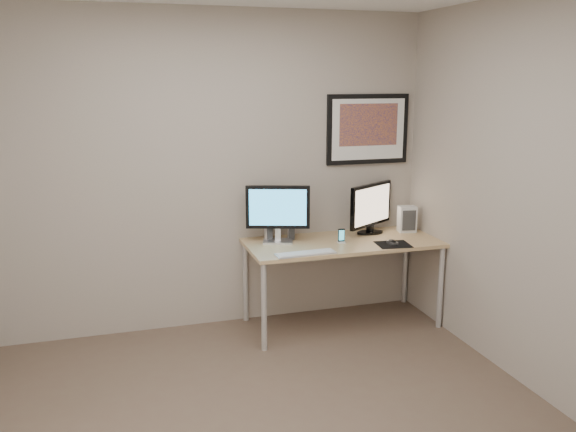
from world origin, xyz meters
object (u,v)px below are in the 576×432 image
object	(u,v)px
monitor_large	(278,211)
speaker_right	(291,230)
monitor_tv	(371,207)
keyboard	(306,253)
framed_art	(368,129)
phone_dock	(341,236)
fan_unit	(407,219)
speaker_left	(268,230)
desk	(342,249)

from	to	relation	value
monitor_large	speaker_right	bearing A→B (deg)	45.20
monitor_tv	keyboard	bearing A→B (deg)	179.31
framed_art	keyboard	xyz separation A→B (m)	(-0.77, -0.61, -0.88)
monitor_large	keyboard	world-z (taller)	monitor_large
framed_art	monitor_tv	bearing A→B (deg)	-98.80
framed_art	phone_dock	size ratio (longest dim) A/B	6.17
keyboard	fan_unit	distance (m)	1.16
monitor_large	phone_dock	size ratio (longest dim) A/B	4.16
framed_art	monitor_tv	xyz separation A→B (m)	(-0.03, -0.17, -0.66)
speaker_left	phone_dock	bearing A→B (deg)	-34.06
monitor_large	speaker_left	size ratio (longest dim) A/B	2.92
monitor_tv	keyboard	distance (m)	0.89
framed_art	desk	bearing A→B (deg)	-136.54
keyboard	monitor_large	bearing A→B (deg)	102.68
fan_unit	desk	bearing A→B (deg)	-159.18
framed_art	fan_unit	world-z (taller)	framed_art
phone_dock	speaker_left	bearing A→B (deg)	158.76
speaker_left	speaker_right	xyz separation A→B (m)	(0.19, -0.01, -0.00)
phone_dock	fan_unit	distance (m)	0.72
desk	framed_art	xyz separation A→B (m)	(0.35, 0.33, 0.96)
framed_art	speaker_right	size ratio (longest dim) A/B	4.56
framed_art	speaker_right	xyz separation A→B (m)	(-0.74, -0.15, -0.81)
framed_art	speaker_left	size ratio (longest dim) A/B	4.33
monitor_large	phone_dock	distance (m)	0.56
desk	speaker_left	xyz separation A→B (m)	(-0.59, 0.20, 0.15)
framed_art	speaker_left	distance (m)	1.24
speaker_right	fan_unit	bearing A→B (deg)	2.73
keyboard	framed_art	bearing A→B (deg)	35.85
monitor_large	keyboard	size ratio (longest dim) A/B	1.07
desk	speaker_right	xyz separation A→B (m)	(-0.39, 0.19, 0.15)
framed_art	phone_dock	world-z (taller)	framed_art
phone_dock	desk	bearing A→B (deg)	61.04
desk	monitor_tv	distance (m)	0.47
monitor_large	monitor_tv	xyz separation A→B (m)	(0.85, 0.05, -0.03)
phone_dock	monitor_large	bearing A→B (deg)	164.34
monitor_large	speaker_left	world-z (taller)	monitor_large
framed_art	keyboard	bearing A→B (deg)	-141.61
speaker_left	phone_dock	world-z (taller)	speaker_left
fan_unit	monitor_large	bearing A→B (deg)	-169.86
speaker_right	monitor_large	bearing A→B (deg)	-147.29
monitor_tv	fan_unit	size ratio (longest dim) A/B	2.17
framed_art	speaker_right	bearing A→B (deg)	-168.85
framed_art	monitor_large	size ratio (longest dim) A/B	1.48
desk	speaker_left	distance (m)	0.64
monitor_large	phone_dock	xyz separation A→B (m)	(0.49, -0.17, -0.20)
monitor_tv	speaker_right	bearing A→B (deg)	146.92
speaker_left	phone_dock	size ratio (longest dim) A/B	1.42
desk	monitor_tv	bearing A→B (deg)	27.04
monitor_tv	fan_unit	xyz separation A→B (m)	(0.34, -0.03, -0.12)
keyboard	fan_unit	size ratio (longest dim) A/B	2.08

